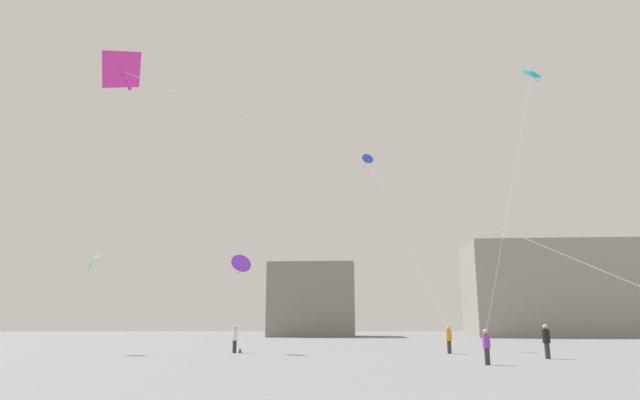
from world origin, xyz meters
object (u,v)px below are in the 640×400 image
object	(u,v)px
person_in_white	(234,338)
person_in_purple	(486,345)
kite_cyan_diamond	(531,75)
kite_emerald_diamond	(94,260)
building_left_hall	(313,301)
kite_violet_diamond	(241,263)
person_in_orange	(448,338)
kite_magenta_delta	(128,73)
kite_cobalt_diamond	(368,161)
building_centre_hall	(556,290)
handbag_beside_flyer	(240,351)
person_in_black	(546,340)

from	to	relation	value
person_in_white	person_in_purple	bearing A→B (deg)	115.31
kite_cyan_diamond	person_in_white	bearing A→B (deg)	147.55
kite_emerald_diamond	building_left_hall	world-z (taller)	building_left_hall
person_in_purple	kite_violet_diamond	world-z (taller)	kite_violet_diamond
person_in_orange	kite_cyan_diamond	bearing A→B (deg)	156.42
kite_magenta_delta	kite_cobalt_diamond	size ratio (longest dim) A/B	0.98
person_in_orange	kite_cyan_diamond	world-z (taller)	kite_cyan_diamond
person_in_purple	kite_magenta_delta	size ratio (longest dim) A/B	0.12
kite_violet_diamond	person_in_orange	bearing A→B (deg)	-2.74
kite_magenta_delta	kite_cyan_diamond	xyz separation A→B (m)	(16.01, 12.34, 5.86)
kite_cyan_diamond	building_centre_hall	size ratio (longest dim) A/B	0.51
kite_cobalt_diamond	handbag_beside_flyer	xyz separation A→B (m)	(-9.06, -6.01, -14.54)
person_in_white	kite_cobalt_diamond	xyz separation A→B (m)	(9.41, 6.11, 13.73)
kite_cobalt_diamond	building_left_hall	size ratio (longest dim) A/B	0.89
person_in_purple	kite_cyan_diamond	size ratio (longest dim) A/B	0.12
person_in_black	kite_cobalt_diamond	size ratio (longest dim) A/B	0.13
person_in_purple	person_in_orange	world-z (taller)	person_in_orange
kite_violet_diamond	kite_cobalt_diamond	size ratio (longest dim) A/B	0.36
kite_cobalt_diamond	person_in_orange	bearing A→B (deg)	-59.17
kite_cyan_diamond	person_in_purple	bearing A→B (deg)	-172.62
person_in_purple	kite_emerald_diamond	bearing A→B (deg)	85.66
person_in_black	kite_cyan_diamond	size ratio (longest dim) A/B	0.13
person_in_purple	kite_violet_diamond	distance (m)	17.22
kite_cobalt_diamond	building_centre_hall	xyz separation A→B (m)	(31.08, 39.79, -7.81)
person_in_orange	building_centre_hall	size ratio (longest dim) A/B	0.06
person_in_white	building_centre_hall	world-z (taller)	building_centre_hall
kite_violet_diamond	building_left_hall	world-z (taller)	building_left_hall
kite_emerald_diamond	handbag_beside_flyer	xyz separation A→B (m)	(9.41, 1.08, -5.74)
kite_magenta_delta	kite_cyan_diamond	size ratio (longest dim) A/B	1.01
kite_magenta_delta	kite_violet_diamond	bearing A→B (deg)	89.99
kite_emerald_diamond	kite_cobalt_diamond	distance (m)	21.65
person_in_white	person_in_purple	world-z (taller)	person_in_white
kite_emerald_diamond	handbag_beside_flyer	world-z (taller)	kite_emerald_diamond
person_in_orange	handbag_beside_flyer	distance (m)	13.27
person_in_purple	kite_emerald_diamond	size ratio (longest dim) A/B	0.16
person_in_orange	handbag_beside_flyer	xyz separation A→B (m)	(-13.21, 0.94, -0.82)
building_left_hall	person_in_black	bearing A→B (deg)	-77.38
person_in_white	building_centre_hall	xyz separation A→B (m)	(40.49, 45.90, 5.92)
person_in_purple	kite_cobalt_diamond	size ratio (longest dim) A/B	0.11
person_in_purple	person_in_orange	distance (m)	9.97
person_in_white	kite_emerald_diamond	size ratio (longest dim) A/B	0.17
kite_magenta_delta	kite_cobalt_diamond	world-z (taller)	kite_cobalt_diamond
person_in_black	person_in_orange	bearing A→B (deg)	46.55
kite_magenta_delta	kite_violet_diamond	distance (m)	22.65
building_left_hall	building_centre_hall	size ratio (longest dim) A/B	0.59
person_in_black	kite_cyan_diamond	bearing A→B (deg)	174.12
kite_cobalt_diamond	building_centre_hall	size ratio (longest dim) A/B	0.53
person_in_black	building_left_hall	xyz separation A→B (m)	(-13.02, 58.15, 4.47)
person_in_white	person_in_orange	size ratio (longest dim) A/B	0.99
person_in_purple	kite_violet_diamond	bearing A→B (deg)	69.81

